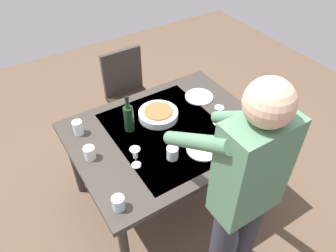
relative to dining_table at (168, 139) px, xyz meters
name	(u,v)px	position (x,y,z in m)	size (l,w,h in m)	color
ground_plane	(168,195)	(0.00, 0.00, -0.70)	(6.00, 6.00, 0.00)	brown
dining_table	(168,139)	(0.00, 0.00, 0.00)	(1.38, 1.08, 0.77)	#332D28
chair_near	(128,91)	(-0.12, -0.92, -0.17)	(0.40, 0.40, 0.91)	black
person_server	(243,193)	(0.03, 0.80, 0.27)	(0.42, 0.61, 1.69)	#2D2D38
wine_bottle	(129,118)	(0.23, -0.17, 0.19)	(0.07, 0.07, 0.30)	black
wine_glass_left	(219,112)	(-0.36, 0.12, 0.18)	(0.07, 0.07, 0.15)	white
wine_glass_right	(135,154)	(0.35, 0.17, 0.18)	(0.07, 0.07, 0.15)	white
water_cup_near_left	(172,153)	(0.12, 0.24, 0.12)	(0.08, 0.08, 0.09)	silver
water_cup_near_right	(78,128)	(0.55, -0.33, 0.13)	(0.07, 0.07, 0.11)	silver
water_cup_far_left	(90,153)	(0.58, -0.05, 0.12)	(0.08, 0.08, 0.09)	silver
water_cup_far_right	(118,203)	(0.59, 0.40, 0.12)	(0.08, 0.08, 0.09)	silver
serving_bowl_pasta	(158,114)	(-0.02, -0.17, 0.11)	(0.30, 0.30, 0.07)	silver
dinner_plate_near	(203,149)	(-0.10, 0.29, 0.08)	(0.23, 0.23, 0.01)	silver
dinner_plate_far	(199,97)	(-0.44, -0.21, 0.08)	(0.23, 0.23, 0.01)	silver
table_knife	(252,127)	(-0.55, 0.30, 0.08)	(0.01, 0.20, 0.01)	silver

